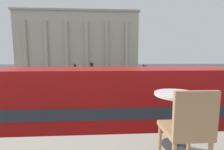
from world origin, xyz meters
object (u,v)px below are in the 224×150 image
at_px(traffic_light_mid, 91,74).
at_px(double_decker_bus, 120,108).
at_px(cafe_dining_table, 177,108).
at_px(pedestrian_white, 86,74).
at_px(pedestrian_black, 147,73).
at_px(plaza_building_left, 80,44).
at_px(pedestrian_blue, 182,93).
at_px(cafe_chair_0, 187,128).
at_px(traffic_light_far, 75,72).
at_px(car_maroon, 106,76).
at_px(pedestrian_grey, 102,73).
at_px(traffic_light_near, 144,81).

bearing_deg(traffic_light_mid, double_decker_bus, -79.14).
height_order(cafe_dining_table, pedestrian_white, cafe_dining_table).
height_order(double_decker_bus, pedestrian_black, double_decker_bus).
height_order(cafe_dining_table, plaza_building_left, plaza_building_left).
height_order(traffic_light_mid, pedestrian_white, traffic_light_mid).
relative_size(traffic_light_mid, pedestrian_blue, 2.41).
xyz_separation_m(cafe_chair_0, traffic_light_mid, (-2.25, 16.25, -1.22)).
distance_m(cafe_dining_table, traffic_light_far, 21.72).
distance_m(traffic_light_mid, car_maroon, 13.00).
bearing_deg(pedestrian_black, pedestrian_grey, 132.27).
height_order(traffic_light_near, car_maroon, traffic_light_near).
bearing_deg(pedestrian_blue, traffic_light_far, 81.24).
height_order(cafe_dining_table, car_maroon, cafe_dining_table).
height_order(plaza_building_left, pedestrian_black, plaza_building_left).
relative_size(cafe_chair_0, pedestrian_blue, 0.56).
relative_size(plaza_building_left, traffic_light_near, 8.81).
height_order(traffic_light_near, traffic_light_mid, traffic_light_mid).
bearing_deg(car_maroon, traffic_light_near, -2.43).
bearing_deg(double_decker_bus, pedestrian_grey, 94.59).
distance_m(traffic_light_near, traffic_light_mid, 7.21).
height_order(traffic_light_near, pedestrian_black, traffic_light_near).
xyz_separation_m(plaza_building_left, traffic_light_far, (2.83, -23.98, -6.32)).
relative_size(traffic_light_far, pedestrian_black, 2.19).
bearing_deg(plaza_building_left, traffic_light_near, -73.03).
height_order(pedestrian_black, pedestrian_grey, pedestrian_grey).
bearing_deg(pedestrian_blue, cafe_chair_0, 177.28).
bearing_deg(traffic_light_mid, cafe_chair_0, -82.10).
relative_size(traffic_light_near, pedestrian_blue, 2.39).
distance_m(double_decker_bus, cafe_dining_table, 4.78).
bearing_deg(double_decker_bus, car_maroon, 92.64).
relative_size(traffic_light_near, car_maroon, 0.93).
distance_m(cafe_chair_0, traffic_light_near, 11.24).
relative_size(traffic_light_far, pedestrian_blue, 2.17).
height_order(cafe_dining_table, traffic_light_near, cafe_dining_table).
height_order(cafe_dining_table, traffic_light_far, cafe_dining_table).
height_order(plaza_building_left, pedestrian_blue, plaza_building_left).
xyz_separation_m(cafe_dining_table, traffic_light_near, (2.39, 10.35, -1.26)).
relative_size(plaza_building_left, pedestrian_black, 21.22).
relative_size(cafe_chair_0, traffic_light_near, 0.23).
xyz_separation_m(cafe_chair_0, pedestrian_grey, (-1.31, 33.50, -2.82)).
bearing_deg(car_maroon, double_decker_bus, -10.92).
distance_m(cafe_dining_table, plaza_building_left, 45.98).
height_order(car_maroon, pedestrian_grey, pedestrian_grey).
bearing_deg(cafe_dining_table, pedestrian_grey, 92.57).
xyz_separation_m(cafe_chair_0, pedestrian_white, (-4.51, 30.74, -2.74)).
distance_m(traffic_light_far, pedestrian_black, 18.21).
distance_m(cafe_chair_0, traffic_light_mid, 16.45).
bearing_deg(pedestrian_white, traffic_light_near, 6.92).
xyz_separation_m(traffic_light_near, pedestrian_white, (-7.06, 19.86, -1.49)).
bearing_deg(pedestrian_white, traffic_light_far, -16.84).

